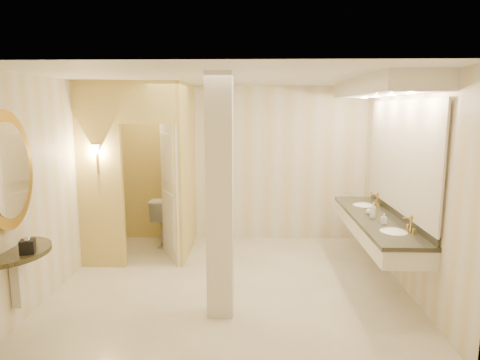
% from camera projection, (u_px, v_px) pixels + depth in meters
% --- Properties ---
extents(floor, '(4.50, 4.50, 0.00)m').
position_uv_depth(floor, '(232.00, 281.00, 5.80)').
color(floor, silver).
rests_on(floor, ground).
extents(ceiling, '(4.50, 4.50, 0.00)m').
position_uv_depth(ceiling, '(232.00, 77.00, 5.35)').
color(ceiling, silver).
rests_on(ceiling, wall_back).
extents(wall_back, '(4.50, 0.02, 2.70)m').
position_uv_depth(wall_back, '(238.00, 164.00, 7.55)').
color(wall_back, silver).
rests_on(wall_back, floor).
extents(wall_front, '(4.50, 0.02, 2.70)m').
position_uv_depth(wall_front, '(220.00, 224.00, 3.61)').
color(wall_front, silver).
rests_on(wall_front, floor).
extents(wall_left, '(0.02, 4.00, 2.70)m').
position_uv_depth(wall_left, '(62.00, 182.00, 5.65)').
color(wall_left, silver).
rests_on(wall_left, floor).
extents(wall_right, '(0.02, 4.00, 2.70)m').
position_uv_depth(wall_right, '(406.00, 184.00, 5.51)').
color(wall_right, silver).
rests_on(wall_right, floor).
extents(toilet_closet, '(1.50, 1.55, 2.70)m').
position_uv_depth(toilet_closet, '(162.00, 170.00, 6.56)').
color(toilet_closet, '#D4C06F').
rests_on(toilet_closet, floor).
extents(wall_sconce, '(0.14, 0.14, 0.42)m').
position_uv_depth(wall_sconce, '(97.00, 151.00, 6.00)').
color(wall_sconce, '#B8903B').
rests_on(wall_sconce, toilet_closet).
extents(vanity, '(0.75, 2.79, 2.09)m').
position_uv_depth(vanity, '(382.00, 161.00, 5.64)').
color(vanity, silver).
rests_on(vanity, floor).
extents(console_shelf, '(0.94, 0.94, 1.92)m').
position_uv_depth(console_shelf, '(8.00, 206.00, 4.34)').
color(console_shelf, black).
rests_on(console_shelf, floor).
extents(pillar, '(0.29, 0.29, 2.70)m').
position_uv_depth(pillar, '(220.00, 197.00, 4.69)').
color(pillar, silver).
rests_on(pillar, floor).
extents(tissue_box, '(0.17, 0.17, 0.14)m').
position_uv_depth(tissue_box, '(28.00, 247.00, 4.29)').
color(tissue_box, black).
rests_on(tissue_box, console_shelf).
extents(toilet, '(0.49, 0.83, 0.83)m').
position_uv_depth(toilet, '(168.00, 219.00, 7.42)').
color(toilet, white).
rests_on(toilet, floor).
extents(soap_bottle_a, '(0.07, 0.07, 0.13)m').
position_uv_depth(soap_bottle_a, '(384.00, 219.00, 5.39)').
color(soap_bottle_a, beige).
rests_on(soap_bottle_a, vanity).
extents(soap_bottle_b, '(0.09, 0.09, 0.10)m').
position_uv_depth(soap_bottle_b, '(369.00, 210.00, 5.89)').
color(soap_bottle_b, silver).
rests_on(soap_bottle_b, vanity).
extents(soap_bottle_c, '(0.10, 0.10, 0.21)m').
position_uv_depth(soap_bottle_c, '(373.00, 210.00, 5.67)').
color(soap_bottle_c, '#C6B28C').
rests_on(soap_bottle_c, vanity).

